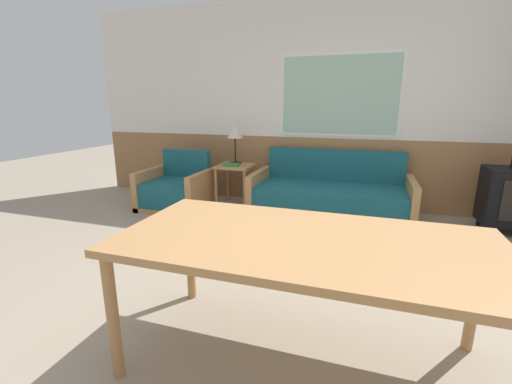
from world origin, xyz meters
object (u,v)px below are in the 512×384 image
at_px(couch, 330,198).
at_px(table_lamp, 235,133).
at_px(side_table, 235,173).
at_px(dining_table, 306,250).
at_px(armchair, 177,191).

distance_m(couch, table_lamp, 1.52).
distance_m(couch, side_table, 1.30).
xyz_separation_m(couch, table_lamp, (-1.31, 0.13, 0.76)).
bearing_deg(couch, table_lamp, 174.34).
bearing_deg(couch, dining_table, -86.86).
distance_m(armchair, table_lamp, 1.11).
height_order(table_lamp, dining_table, table_lamp).
xyz_separation_m(side_table, dining_table, (1.42, -2.65, 0.20)).
distance_m(side_table, dining_table, 3.01).
xyz_separation_m(armchair, dining_table, (2.15, -2.32, 0.43)).
height_order(couch, dining_table, couch).
relative_size(side_table, table_lamp, 1.03).
bearing_deg(armchair, side_table, 12.28).
xyz_separation_m(couch, armchair, (-2.00, -0.28, -0.00)).
relative_size(couch, side_table, 3.37).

